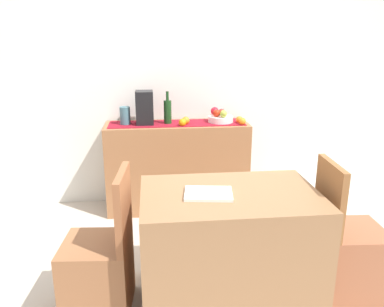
# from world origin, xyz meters

# --- Properties ---
(ground_plane) EXTENTS (6.40, 6.40, 0.02)m
(ground_plane) POSITION_xyz_m (0.00, 0.00, -0.01)
(ground_plane) COLOR beige
(ground_plane) RESTS_ON ground
(room_wall_rear) EXTENTS (6.40, 0.06, 2.70)m
(room_wall_rear) POSITION_xyz_m (0.00, 1.18, 1.35)
(room_wall_rear) COLOR silver
(room_wall_rear) RESTS_ON ground
(sideboard_console) EXTENTS (1.35, 0.42, 0.85)m
(sideboard_console) POSITION_xyz_m (-0.10, 0.92, 0.43)
(sideboard_console) COLOR #9A653F
(sideboard_console) RESTS_ON ground
(table_runner) EXTENTS (1.27, 0.32, 0.01)m
(table_runner) POSITION_xyz_m (-0.10, 0.92, 0.86)
(table_runner) COLOR maroon
(table_runner) RESTS_ON sideboard_console
(fruit_bowl) EXTENTS (0.24, 0.24, 0.06)m
(fruit_bowl) POSITION_xyz_m (0.32, 0.92, 0.89)
(fruit_bowl) COLOR white
(fruit_bowl) RESTS_ON table_runner
(apple_left) EXTENTS (0.08, 0.08, 0.08)m
(apple_left) POSITION_xyz_m (0.27, 0.97, 0.95)
(apple_left) COLOR red
(apple_left) RESTS_ON fruit_bowl
(apple_front) EXTENTS (0.07, 0.07, 0.07)m
(apple_front) POSITION_xyz_m (0.33, 0.95, 0.95)
(apple_front) COLOR #AD322A
(apple_front) RESTS_ON fruit_bowl
(apple_upper) EXTENTS (0.07, 0.07, 0.07)m
(apple_upper) POSITION_xyz_m (0.33, 0.85, 0.95)
(apple_upper) COLOR #9BAF3E
(apple_upper) RESTS_ON fruit_bowl
(apple_rear) EXTENTS (0.07, 0.07, 0.07)m
(apple_rear) POSITION_xyz_m (0.27, 0.89, 0.95)
(apple_rear) COLOR red
(apple_rear) RESTS_ON fruit_bowl
(wine_bottle) EXTENTS (0.07, 0.07, 0.30)m
(wine_bottle) POSITION_xyz_m (-0.18, 0.92, 0.97)
(wine_bottle) COLOR #183E1A
(wine_bottle) RESTS_ON sideboard_console
(coffee_maker) EXTENTS (0.16, 0.18, 0.31)m
(coffee_maker) POSITION_xyz_m (-0.39, 0.92, 1.01)
(coffee_maker) COLOR black
(coffee_maker) RESTS_ON sideboard_console
(ceramic_vase) EXTENTS (0.09, 0.09, 0.17)m
(ceramic_vase) POSITION_xyz_m (-0.58, 0.92, 0.94)
(ceramic_vase) COLOR #44717E
(ceramic_vase) RESTS_ON sideboard_console
(orange_loose_far) EXTENTS (0.07, 0.07, 0.07)m
(orange_loose_far) POSITION_xyz_m (-0.05, 0.80, 0.89)
(orange_loose_far) COLOR orange
(orange_loose_far) RESTS_ON sideboard_console
(orange_loose_near_bowl) EXTENTS (0.07, 0.07, 0.07)m
(orange_loose_near_bowl) POSITION_xyz_m (0.49, 0.88, 0.89)
(orange_loose_near_bowl) COLOR orange
(orange_loose_near_bowl) RESTS_ON sideboard_console
(orange_loose_end) EXTENTS (0.07, 0.07, 0.07)m
(orange_loose_end) POSITION_xyz_m (0.50, 0.80, 0.89)
(orange_loose_end) COLOR orange
(orange_loose_end) RESTS_ON sideboard_console
(orange_loose_mid) EXTENTS (0.07, 0.07, 0.07)m
(orange_loose_mid) POSITION_xyz_m (-0.02, 0.88, 0.89)
(orange_loose_mid) COLOR orange
(orange_loose_mid) RESTS_ON sideboard_console
(dining_table) EXTENTS (1.07, 0.71, 0.74)m
(dining_table) POSITION_xyz_m (0.12, -0.53, 0.37)
(dining_table) COLOR #966A45
(dining_table) RESTS_ON ground
(open_book) EXTENTS (0.31, 0.25, 0.02)m
(open_book) POSITION_xyz_m (-0.02, -0.56, 0.75)
(open_book) COLOR white
(open_book) RESTS_ON dining_table
(chair_near_window) EXTENTS (0.43, 0.43, 0.90)m
(chair_near_window) POSITION_xyz_m (-0.68, -0.53, 0.27)
(chair_near_window) COLOR #98613D
(chair_near_window) RESTS_ON ground
(chair_by_corner) EXTENTS (0.42, 0.42, 0.90)m
(chair_by_corner) POSITION_xyz_m (0.92, -0.53, 0.27)
(chair_by_corner) COLOR #A15E3F
(chair_by_corner) RESTS_ON ground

